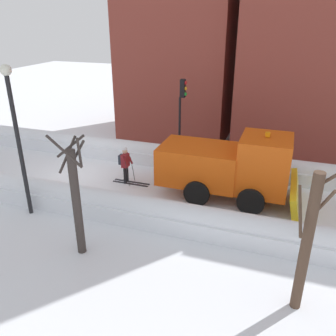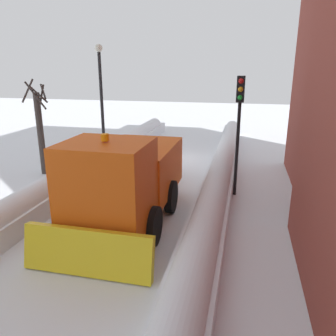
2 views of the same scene
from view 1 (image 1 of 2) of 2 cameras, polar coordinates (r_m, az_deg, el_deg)
The scene contains 10 objects.
ground_plane at distance 15.31m, azimuth 18.57°, elevation -6.36°, with size 80.00×80.00×0.00m, color white.
snowbank_left at distance 17.65m, azimuth 19.09°, elevation -0.56°, with size 1.10×36.00×1.10m.
snowbank_right at distance 12.62m, azimuth 18.41°, elevation -10.59°, with size 1.10×36.00×1.10m.
building_brick_near at distance 23.32m, azimuth 2.17°, elevation 20.79°, with size 6.26×6.82×12.38m.
plow_truck at distance 15.05m, azimuth 10.06°, elevation 0.34°, with size 3.20×5.98×3.12m.
skier at distance 16.46m, azimuth -6.96°, elevation 0.82°, with size 0.62×1.80×1.81m.
traffic_light_pole at distance 18.15m, azimuth 2.26°, elevation 10.12°, with size 0.28×0.42×4.43m.
street_lamp at distance 13.96m, azimuth -23.53°, elevation 6.26°, with size 0.40×0.40×5.81m.
bare_tree_near at distance 11.45m, azimuth -14.72°, elevation -4.73°, with size 0.93×1.15×4.23m.
bare_tree_mid at distance 9.64m, azimuth 21.65°, elevation -11.16°, with size 0.93×0.83×4.18m.
Camera 1 is at (13.43, 9.52, 7.33)m, focal length 37.47 mm.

